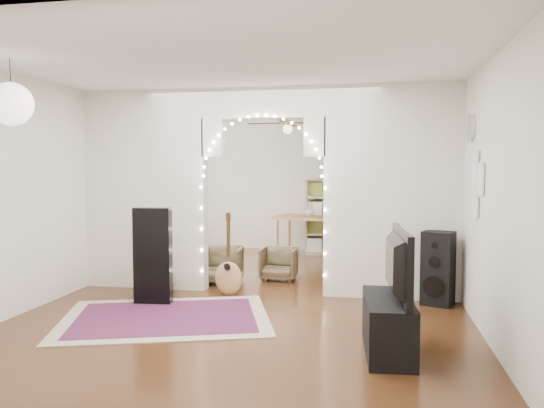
% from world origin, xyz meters
% --- Properties ---
extents(floor, '(7.50, 7.50, 0.00)m').
position_xyz_m(floor, '(0.00, 0.00, 0.00)').
color(floor, black).
rests_on(floor, ground).
extents(ceiling, '(5.00, 7.50, 0.02)m').
position_xyz_m(ceiling, '(0.00, 0.00, 2.70)').
color(ceiling, white).
rests_on(ceiling, wall_back).
extents(wall_back, '(5.00, 0.02, 2.70)m').
position_xyz_m(wall_back, '(0.00, 3.75, 1.35)').
color(wall_back, silver).
rests_on(wall_back, floor).
extents(wall_front, '(5.00, 0.02, 2.70)m').
position_xyz_m(wall_front, '(0.00, -3.75, 1.35)').
color(wall_front, silver).
rests_on(wall_front, floor).
extents(wall_left, '(0.02, 7.50, 2.70)m').
position_xyz_m(wall_left, '(-2.50, 0.00, 1.35)').
color(wall_left, silver).
rests_on(wall_left, floor).
extents(wall_right, '(0.02, 7.50, 2.70)m').
position_xyz_m(wall_right, '(2.50, 0.00, 1.35)').
color(wall_right, silver).
rests_on(wall_right, floor).
extents(divider_wall, '(5.00, 0.20, 2.70)m').
position_xyz_m(divider_wall, '(0.00, 0.00, 1.42)').
color(divider_wall, silver).
rests_on(divider_wall, floor).
extents(fairy_lights, '(1.64, 0.04, 1.60)m').
position_xyz_m(fairy_lights, '(0.00, -0.13, 1.55)').
color(fairy_lights, '#FFEABF').
rests_on(fairy_lights, divider_wall).
extents(window, '(0.04, 1.20, 1.40)m').
position_xyz_m(window, '(-2.47, 1.80, 1.50)').
color(window, white).
rests_on(window, wall_left).
extents(wall_clock, '(0.03, 0.31, 0.31)m').
position_xyz_m(wall_clock, '(2.48, -0.60, 2.10)').
color(wall_clock, white).
rests_on(wall_clock, wall_right).
extents(picture_frames, '(0.02, 0.50, 0.70)m').
position_xyz_m(picture_frames, '(2.48, -1.00, 1.50)').
color(picture_frames, white).
rests_on(picture_frames, wall_right).
extents(paper_lantern, '(0.40, 0.40, 0.40)m').
position_xyz_m(paper_lantern, '(-1.90, -2.40, 2.25)').
color(paper_lantern, white).
rests_on(paper_lantern, ceiling).
extents(ceiling_fan, '(1.10, 1.10, 0.30)m').
position_xyz_m(ceiling_fan, '(0.00, 2.00, 2.40)').
color(ceiling_fan, '#A88338').
rests_on(ceiling_fan, ceiling).
extents(area_rug, '(2.65, 2.30, 0.02)m').
position_xyz_m(area_rug, '(-0.82, -1.40, 0.01)').
color(area_rug, maroon).
rests_on(area_rug, floor).
extents(guitar_case, '(0.46, 0.19, 1.18)m').
position_xyz_m(guitar_case, '(-1.20, -0.85, 0.59)').
color(guitar_case, black).
rests_on(guitar_case, floor).
extents(acoustic_guitar, '(0.39, 0.24, 0.91)m').
position_xyz_m(acoustic_guitar, '(-0.42, -0.25, 0.40)').
color(acoustic_guitar, '#B57948').
rests_on(acoustic_guitar, floor).
extents(tabby_cat, '(0.37, 0.57, 0.38)m').
position_xyz_m(tabby_cat, '(-1.28, -0.27, 0.16)').
color(tabby_cat, brown).
rests_on(tabby_cat, floor).
extents(floor_speaker, '(0.44, 0.41, 0.89)m').
position_xyz_m(floor_speaker, '(2.20, -0.25, 0.44)').
color(floor_speaker, black).
rests_on(floor_speaker, floor).
extents(media_console, '(0.47, 1.03, 0.50)m').
position_xyz_m(media_console, '(1.56, -2.07, 0.25)').
color(media_console, black).
rests_on(media_console, floor).
extents(tv, '(0.22, 1.08, 0.62)m').
position_xyz_m(tv, '(1.56, -2.07, 0.81)').
color(tv, black).
rests_on(tv, media_console).
extents(bookcase, '(1.45, 0.67, 1.45)m').
position_xyz_m(bookcase, '(0.86, 3.37, 0.72)').
color(bookcase, '#C4AB8E').
rests_on(bookcase, floor).
extents(dining_table, '(1.34, 1.03, 0.76)m').
position_xyz_m(dining_table, '(0.27, 2.95, 0.68)').
color(dining_table, brown).
rests_on(dining_table, floor).
extents(flower_vase, '(0.22, 0.22, 0.19)m').
position_xyz_m(flower_vase, '(0.27, 2.95, 0.85)').
color(flower_vase, white).
rests_on(flower_vase, dining_table).
extents(dining_chair_left, '(0.61, 0.63, 0.52)m').
position_xyz_m(dining_chair_left, '(-0.70, 0.43, 0.26)').
color(dining_chair_left, '#483B24').
rests_on(dining_chair_left, floor).
extents(dining_chair_right, '(0.51, 0.53, 0.48)m').
position_xyz_m(dining_chair_right, '(0.06, 0.80, 0.24)').
color(dining_chair_right, '#483B24').
rests_on(dining_chair_right, floor).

